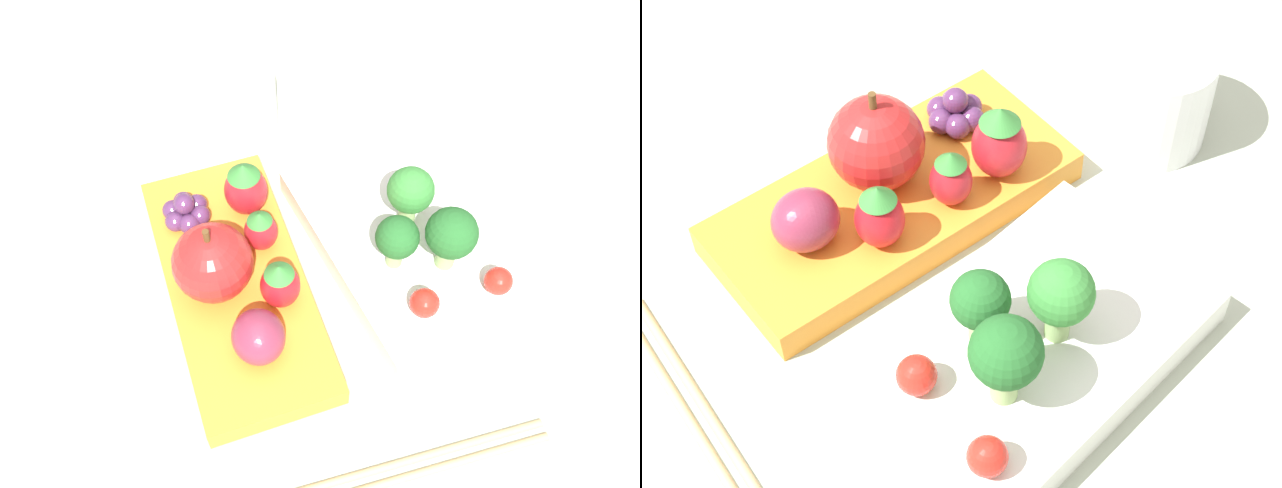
% 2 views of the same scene
% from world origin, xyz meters
% --- Properties ---
extents(ground_plane, '(4.00, 4.00, 0.00)m').
position_xyz_m(ground_plane, '(0.00, 0.00, 0.00)').
color(ground_plane, '#ADB7A3').
extents(bento_box_savoury, '(0.21, 0.15, 0.02)m').
position_xyz_m(bento_box_savoury, '(-0.00, 0.07, 0.01)').
color(bento_box_savoury, white).
rests_on(bento_box_savoury, ground_plane).
extents(bento_box_fruit, '(0.23, 0.11, 0.02)m').
position_xyz_m(bento_box_fruit, '(-0.00, -0.06, 0.01)').
color(bento_box_fruit, orange).
rests_on(bento_box_fruit, ground_plane).
extents(broccoli_floret_0, '(0.04, 0.04, 0.06)m').
position_xyz_m(broccoli_floret_0, '(0.04, 0.09, 0.06)').
color(broccoli_floret_0, '#93B770').
rests_on(broccoli_floret_0, bento_box_savoury).
extents(broccoli_floret_1, '(0.04, 0.04, 0.06)m').
position_xyz_m(broccoli_floret_1, '(-0.01, 0.08, 0.06)').
color(broccoli_floret_1, '#93B770').
rests_on(broccoli_floret_1, bento_box_savoury).
extents(broccoli_floret_2, '(0.03, 0.03, 0.05)m').
position_xyz_m(broccoli_floret_2, '(0.02, 0.06, 0.06)').
color(broccoli_floret_2, '#93B770').
rests_on(broccoli_floret_2, bento_box_savoury).
extents(cherry_tomato_0, '(0.02, 0.02, 0.02)m').
position_xyz_m(cherry_tomato_0, '(0.07, 0.06, 0.04)').
color(cherry_tomato_0, red).
rests_on(cherry_tomato_0, bento_box_savoury).
extents(cherry_tomato_1, '(0.02, 0.02, 0.02)m').
position_xyz_m(cherry_tomato_1, '(0.07, 0.12, 0.04)').
color(cherry_tomato_1, red).
rests_on(cherry_tomato_1, bento_box_savoury).
extents(apple, '(0.06, 0.06, 0.07)m').
position_xyz_m(apple, '(-0.00, -0.08, 0.05)').
color(apple, red).
rests_on(apple, bento_box_fruit).
extents(strawberry_0, '(0.03, 0.03, 0.04)m').
position_xyz_m(strawberry_0, '(0.03, -0.03, 0.04)').
color(strawberry_0, red).
rests_on(strawberry_0, bento_box_fruit).
extents(strawberry_1, '(0.03, 0.03, 0.05)m').
position_xyz_m(strawberry_1, '(-0.06, -0.04, 0.05)').
color(strawberry_1, red).
rests_on(strawberry_1, bento_box_fruit).
extents(strawberry_2, '(0.03, 0.03, 0.04)m').
position_xyz_m(strawberry_2, '(-0.02, -0.03, 0.04)').
color(strawberry_2, red).
rests_on(strawberry_2, bento_box_fruit).
extents(plum, '(0.04, 0.04, 0.04)m').
position_xyz_m(plum, '(0.06, -0.06, 0.04)').
color(plum, '#892D47').
rests_on(plum, bento_box_fruit).
extents(grape_cluster, '(0.04, 0.04, 0.03)m').
position_xyz_m(grape_cluster, '(-0.07, -0.08, 0.03)').
color(grape_cluster, '#562D5B').
rests_on(grape_cluster, bento_box_fruit).
extents(drinking_cup, '(0.08, 0.08, 0.07)m').
position_xyz_m(drinking_cup, '(-0.17, -0.02, 0.03)').
color(drinking_cup, white).
rests_on(drinking_cup, ground_plane).
extents(chopsticks_pair, '(0.02, 0.21, 0.01)m').
position_xyz_m(chopsticks_pair, '(0.17, 0.01, 0.00)').
color(chopsticks_pair, tan).
rests_on(chopsticks_pair, ground_plane).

